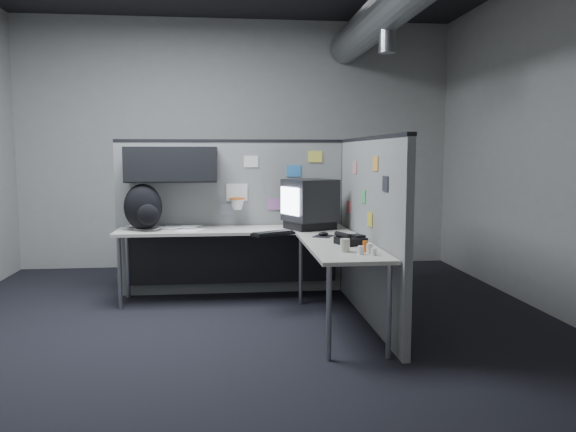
{
  "coord_description": "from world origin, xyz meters",
  "views": [
    {
      "loc": [
        -0.15,
        -4.63,
        1.48
      ],
      "look_at": [
        0.39,
        0.35,
        0.92
      ],
      "focal_mm": 35.0,
      "sensor_mm": 36.0,
      "label": 1
    }
  ],
  "objects": [
    {
      "name": "cup",
      "position": [
        0.74,
        -0.44,
        0.78
      ],
      "size": [
        0.09,
        0.09,
        0.1
      ],
      "primitive_type": "cylinder",
      "rotation": [
        0.0,
        0.0,
        0.34
      ],
      "color": "beige",
      "rests_on": "desk"
    },
    {
      "name": "desk",
      "position": [
        0.15,
        0.7,
        0.61
      ],
      "size": [
        2.31,
        2.11,
        0.73
      ],
      "color": "#BDB7AB",
      "rests_on": "ground"
    },
    {
      "name": "backpack",
      "position": [
        -0.97,
        0.98,
        0.95
      ],
      "size": [
        0.4,
        0.36,
        0.46
      ],
      "rotation": [
        0.0,
        0.0,
        0.1
      ],
      "color": "black",
      "rests_on": "desk"
    },
    {
      "name": "mouse",
      "position": [
        0.72,
        0.37,
        0.74
      ],
      "size": [
        0.23,
        0.25,
        0.04
      ],
      "rotation": [
        0.0,
        0.0,
        0.29
      ],
      "color": "black",
      "rests_on": "desk"
    },
    {
      "name": "partition_back",
      "position": [
        -0.25,
        1.23,
        1.0
      ],
      "size": [
        2.44,
        0.42,
        1.63
      ],
      "color": "slate",
      "rests_on": "ground"
    },
    {
      "name": "papers",
      "position": [
        -0.79,
        1.11,
        0.74
      ],
      "size": [
        0.81,
        0.7,
        0.02
      ],
      "rotation": [
        0.0,
        0.0,
        -0.32
      ],
      "color": "white",
      "rests_on": "desk"
    },
    {
      "name": "bottles",
      "position": [
        0.9,
        -0.53,
        0.77
      ],
      "size": [
        0.14,
        0.19,
        0.09
      ],
      "rotation": [
        0.0,
        0.0,
        -0.26
      ],
      "color": "silver",
      "rests_on": "desk"
    },
    {
      "name": "room",
      "position": [
        0.56,
        0.0,
        2.1
      ],
      "size": [
        5.62,
        5.62,
        3.22
      ],
      "color": "black",
      "rests_on": "ground"
    },
    {
      "name": "phone",
      "position": [
        0.86,
        -0.1,
        0.77
      ],
      "size": [
        0.27,
        0.28,
        0.1
      ],
      "rotation": [
        0.0,
        0.0,
        0.2
      ],
      "color": "black",
      "rests_on": "desk"
    },
    {
      "name": "keyboard",
      "position": [
        0.27,
        0.5,
        0.75
      ],
      "size": [
        0.43,
        0.34,
        0.04
      ],
      "rotation": [
        0.0,
        0.0,
        -0.25
      ],
      "color": "black",
      "rests_on": "desk"
    },
    {
      "name": "partition_right",
      "position": [
        1.1,
        0.22,
        0.82
      ],
      "size": [
        0.07,
        2.23,
        1.63
      ],
      "color": "slate",
      "rests_on": "ground"
    },
    {
      "name": "monitor",
      "position": [
        0.67,
        0.9,
        0.99
      ],
      "size": [
        0.57,
        0.57,
        0.5
      ],
      "rotation": [
        0.0,
        0.0,
        -0.37
      ],
      "color": "black",
      "rests_on": "desk"
    }
  ]
}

